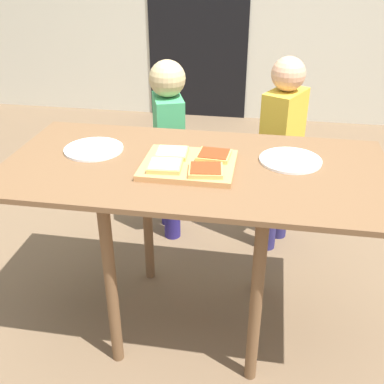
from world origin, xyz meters
TOP-DOWN VIEW (x-y plane):
  - ground_plane at (0.00, 0.00)m, footprint 16.00×16.00m
  - house_door at (-0.42, 2.72)m, footprint 0.90×0.02m
  - dining_table at (0.00, 0.00)m, footprint 1.43×0.71m
  - cutting_board at (-0.02, -0.02)m, footprint 0.33×0.29m
  - pizza_slice_near_left at (-0.09, -0.08)m, footprint 0.13×0.12m
  - pizza_slice_far_right at (0.07, 0.04)m, footprint 0.12×0.12m
  - pizza_slice_far_left at (-0.09, 0.03)m, footprint 0.12×0.12m
  - pizza_slice_near_right at (0.06, -0.10)m, footprint 0.13×0.13m
  - plate_white_left at (-0.41, 0.07)m, footprint 0.23×0.23m
  - plate_white_right at (0.35, 0.09)m, footprint 0.23×0.23m
  - child_left at (-0.25, 0.71)m, footprint 0.21×0.27m
  - child_right at (0.33, 0.68)m, footprint 0.23×0.28m

SIDE VIEW (x-z plane):
  - ground_plane at x=0.00m, z-range 0.00..0.00m
  - child_left at x=-0.25m, z-range 0.08..1.06m
  - child_right at x=0.33m, z-range 0.07..1.10m
  - dining_table at x=0.00m, z-range 0.28..1.05m
  - plate_white_left at x=-0.41m, z-range 0.76..0.77m
  - plate_white_right at x=0.35m, z-range 0.76..0.77m
  - cutting_board at x=-0.02m, z-range 0.76..0.78m
  - pizza_slice_near_left at x=-0.09m, z-range 0.78..0.80m
  - pizza_slice_far_right at x=0.07m, z-range 0.78..0.80m
  - pizza_slice_far_left at x=-0.09m, z-range 0.78..0.80m
  - pizza_slice_near_right at x=0.06m, z-range 0.78..0.80m
  - house_door at x=-0.42m, z-range 0.00..2.00m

